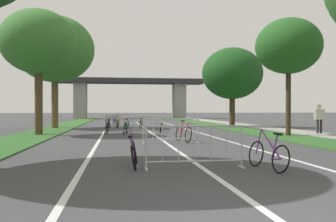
{
  "coord_description": "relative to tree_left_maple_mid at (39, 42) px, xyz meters",
  "views": [
    {
      "loc": [
        -2.06,
        -3.94,
        1.44
      ],
      "look_at": [
        0.53,
        14.29,
        1.36
      ],
      "focal_mm": 37.94,
      "sensor_mm": 36.0,
      "label": 1
    }
  ],
  "objects": [
    {
      "name": "grass_verge_left",
      "position": [
        -0.22,
        9.26,
        -5.14
      ],
      "size": [
        2.65,
        63.11,
        0.05
      ],
      "primitive_type": "cube",
      "color": "#2D5B26",
      "rests_on": "ground"
    },
    {
      "name": "grass_verge_right",
      "position": [
        13.02,
        9.26,
        -5.14
      ],
      "size": [
        2.65,
        63.11,
        0.05
      ],
      "primitive_type": "cube",
      "color": "#2D5B26",
      "rests_on": "ground"
    },
    {
      "name": "sidewalk_path_right",
      "position": [
        15.41,
        9.26,
        -5.13
      ],
      "size": [
        2.12,
        63.11,
        0.08
      ],
      "primitive_type": "cube",
      "color": "gray",
      "rests_on": "ground"
    },
    {
      "name": "lane_stripe_center",
      "position": [
        6.4,
        1.7,
        -5.16
      ],
      "size": [
        0.14,
        36.51,
        0.01
      ],
      "primitive_type": "cube",
      "color": "silver",
      "rests_on": "ground"
    },
    {
      "name": "lane_stripe_right_lane",
      "position": [
        9.32,
        1.7,
        -5.16
      ],
      "size": [
        0.14,
        36.51,
        0.01
      ],
      "primitive_type": "cube",
      "color": "silver",
      "rests_on": "ground"
    },
    {
      "name": "lane_stripe_left_lane",
      "position": [
        3.49,
        1.7,
        -5.16
      ],
      "size": [
        0.14,
        36.51,
        0.01
      ],
      "primitive_type": "cube",
      "color": "silver",
      "rests_on": "ground"
    },
    {
      "name": "overpass_bridge",
      "position": [
        6.4,
        35.6,
        -0.65
      ],
      "size": [
        23.05,
        3.71,
        6.28
      ],
      "color": "#2D2D30",
      "rests_on": "ground"
    },
    {
      "name": "tree_left_maple_mid",
      "position": [
        0.0,
        0.0,
        0.0
      ],
      "size": [
        4.21,
        4.21,
        6.99
      ],
      "color": "#4C3823",
      "rests_on": "ground"
    },
    {
      "name": "tree_left_cypress_far",
      "position": [
        -0.38,
        7.4,
        0.85
      ],
      "size": [
        5.95,
        5.95,
        8.56
      ],
      "color": "brown",
      "rests_on": "ground"
    },
    {
      "name": "tree_right_pine_near",
      "position": [
        13.41,
        -2.6,
        -0.35
      ],
      "size": [
        3.49,
        3.49,
        6.32
      ],
      "color": "#3D2D1E",
      "rests_on": "ground"
    },
    {
      "name": "tree_right_pine_far",
      "position": [
        13.47,
        6.97,
        -0.85
      ],
      "size": [
        4.85,
        4.85,
        6.39
      ],
      "color": "#3D2D1E",
      "rests_on": "ground"
    },
    {
      "name": "crowd_barrier_nearest",
      "position": [
        6.2,
        -12.06,
        -4.64
      ],
      "size": [
        2.43,
        0.45,
        1.05
      ],
      "rotation": [
        0.0,
        0.0,
        -0.01
      ],
      "color": "#ADADB2",
      "rests_on": "ground"
    },
    {
      "name": "crowd_barrier_second",
      "position": [
        6.6,
        -5.54,
        -4.64
      ],
      "size": [
        2.44,
        0.46,
        1.05
      ],
      "rotation": [
        0.0,
        0.0,
        0.01
      ],
      "color": "#ADADB2",
      "rests_on": "ground"
    },
    {
      "name": "crowd_barrier_third",
      "position": [
        5.39,
        0.99,
        -4.64
      ],
      "size": [
        2.45,
        0.56,
        1.05
      ],
      "rotation": [
        0.0,
        0.0,
        0.05
      ],
      "color": "#ADADB2",
      "rests_on": "ground"
    },
    {
      "name": "crowd_barrier_fourth",
      "position": [
        4.68,
        7.51,
        -4.64
      ],
      "size": [
        2.45,
        0.52,
        1.05
      ],
      "rotation": [
        0.0,
        0.0,
        0.03
      ],
      "color": "#ADADB2",
      "rests_on": "ground"
    },
    {
      "name": "bicycle_purple_0",
      "position": [
        7.89,
        -12.49,
        -4.79
      ],
      "size": [
        0.55,
        1.69,
        1.0
      ],
      "rotation": [
        0.0,
        0.0,
        0.16
      ],
      "color": "black",
      "rests_on": "ground"
    },
    {
      "name": "bicycle_green_1",
      "position": [
        6.15,
        7.05,
        -4.82
      ],
      "size": [
        0.49,
        1.62,
        0.87
      ],
      "rotation": [
        0.0,
        0.0,
        0.05
      ],
      "color": "black",
      "rests_on": "ground"
    },
    {
      "name": "bicycle_yellow_2",
      "position": [
        4.32,
        7.05,
        -4.78
      ],
      "size": [
        0.54,
        1.61,
        1.01
      ],
      "rotation": [
        0.0,
        0.0,
        -0.16
      ],
      "color": "black",
      "rests_on": "ground"
    },
    {
      "name": "bicycle_blue_3",
      "position": [
        4.18,
        7.86,
        -4.79
      ],
      "size": [
        0.73,
        1.69,
        0.99
      ],
      "rotation": [
        0.0,
        0.0,
        0.25
      ],
      "color": "black",
      "rests_on": "ground"
    },
    {
      "name": "bicycle_black_4",
      "position": [
        3.75,
        0.57,
        -4.78
      ],
      "size": [
        0.57,
        1.75,
        1.04
      ],
      "rotation": [
        0.0,
        0.0,
        -0.1
      ],
      "color": "black",
      "rests_on": "ground"
    },
    {
      "name": "bicycle_teal_5",
      "position": [
        4.84,
        0.38,
        -4.81
      ],
      "size": [
        0.69,
        1.65,
        0.91
      ],
      "rotation": [
        0.0,
        0.0,
        -0.21
      ],
      "color": "black",
      "rests_on": "ground"
    },
    {
      "name": "bicycle_red_6",
      "position": [
        7.25,
        -4.94,
        -4.78
      ],
      "size": [
        0.71,
        1.78,
        0.96
      ],
      "rotation": [
        0.0,
        0.0,
        3.35
      ],
      "color": "black",
      "rests_on": "ground"
    },
    {
      "name": "bicycle_silver_7",
      "position": [
        3.57,
        7.92,
        -4.79
      ],
      "size": [
        0.69,
        1.65,
        0.98
      ],
      "rotation": [
        0.0,
        0.0,
        0.23
      ],
      "color": "black",
      "rests_on": "ground"
    },
    {
      "name": "bicycle_white_8",
      "position": [
        7.05,
        1.45,
        -4.8
      ],
      "size": [
        0.55,
        1.68,
        0.87
      ],
      "rotation": [
        0.0,
        0.0,
        2.95
      ],
      "color": "black",
      "rests_on": "ground"
    },
    {
      "name": "bicycle_orange_9",
      "position": [
        4.84,
        1.42,
        -4.79
      ],
      "size": [
        0.55,
        1.63,
        0.98
      ],
      "rotation": [
        0.0,
        0.0,
        -0.06
      ],
      "color": "black",
      "rests_on": "ground"
    },
    {
      "name": "bicycle_purple_10",
      "position": [
        4.74,
        -11.6,
        -4.82
      ],
      "size": [
        0.53,
        1.7,
        0.96
      ],
      "rotation": [
        0.0,
        0.0,
        -0.08
      ],
      "color": "black",
      "rests_on": "ground"
    },
    {
      "name": "pedestrian_with_backpack",
      "position": [
        15.78,
        -1.66,
        -4.11
      ],
      "size": [
        0.61,
        0.39,
        1.73
      ],
      "rotation": [
        0.0,
        0.0,
        2.91
      ],
      "color": "#262628",
      "rests_on": "ground"
    }
  ]
}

